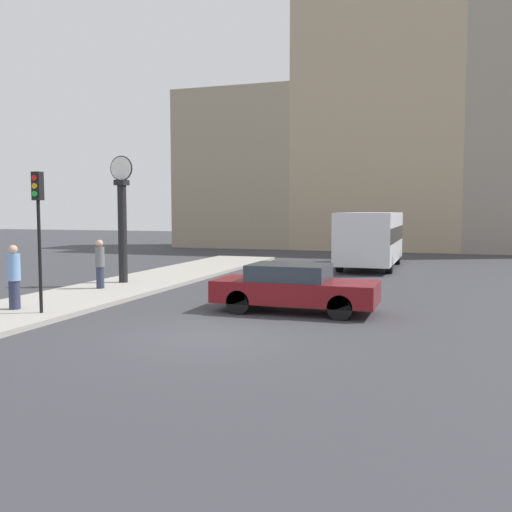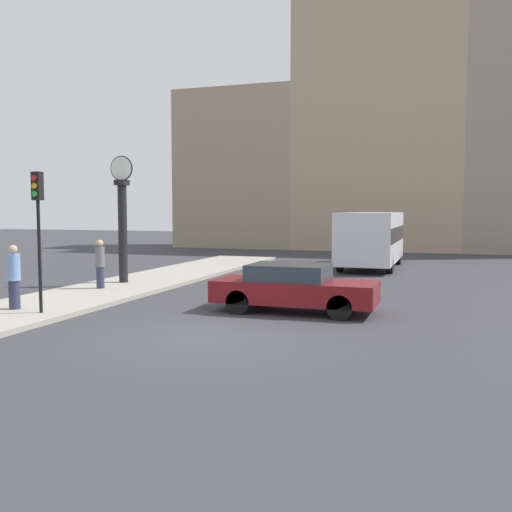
{
  "view_description": "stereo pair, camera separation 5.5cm",
  "coord_description": "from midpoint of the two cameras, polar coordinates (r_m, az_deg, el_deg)",
  "views": [
    {
      "loc": [
        5.18,
        -12.0,
        2.92
      ],
      "look_at": [
        -1.04,
        6.73,
        1.33
      ],
      "focal_mm": 40.0,
      "sensor_mm": 36.0,
      "label": 1
    },
    {
      "loc": [
        5.23,
        -11.98,
        2.92
      ],
      "look_at": [
        -1.04,
        6.73,
        1.33
      ],
      "focal_mm": 40.0,
      "sensor_mm": 36.0,
      "label": 2
    }
  ],
  "objects": [
    {
      "name": "traffic_light_near",
      "position": [
        16.39,
        -21.03,
        4.1
      ],
      "size": [
        0.26,
        0.24,
        3.81
      ],
      "color": "black",
      "rests_on": "sidewalk_corner"
    },
    {
      "name": "bus_distant",
      "position": [
        29.4,
        11.36,
        1.94
      ],
      "size": [
        2.61,
        7.52,
        2.81
      ],
      "color": "silver",
      "rests_on": "ground_plane"
    },
    {
      "name": "building_row",
      "position": [
        43.48,
        13.12,
        12.14
      ],
      "size": [
        30.46,
        5.0,
        19.66
      ],
      "color": "gray",
      "rests_on": "ground_plane"
    },
    {
      "name": "pedestrian_blue_stripe",
      "position": [
        17.4,
        -23.13,
        -1.94
      ],
      "size": [
        0.36,
        0.36,
        1.81
      ],
      "color": "#2D334C",
      "rests_on": "sidewalk_corner"
    },
    {
      "name": "pedestrian_grey_jacket",
      "position": [
        21.04,
        -15.41,
        -0.74
      ],
      "size": [
        0.33,
        0.33,
        1.73
      ],
      "color": "#2D334C",
      "rests_on": "sidewalk_corner"
    },
    {
      "name": "street_clock",
      "position": [
        22.5,
        -13.29,
        3.44
      ],
      "size": [
        0.95,
        0.44,
        4.85
      ],
      "color": "black",
      "rests_on": "sidewalk_corner"
    },
    {
      "name": "sedan_car",
      "position": [
        16.39,
        3.73,
        -3.15
      ],
      "size": [
        4.63,
        1.86,
        1.38
      ],
      "color": "maroon",
      "rests_on": "ground_plane"
    },
    {
      "name": "sidewalk_corner",
      "position": [
        24.2,
        -9.83,
        -2.23
      ],
      "size": [
        3.57,
        22.36,
        0.14
      ],
      "primitive_type": "cube",
      "color": "#A39E93",
      "rests_on": "ground_plane"
    },
    {
      "name": "ground_plane",
      "position": [
        13.39,
        -5.02,
        -8.01
      ],
      "size": [
        120.0,
        120.0,
        0.0
      ],
      "primitive_type": "plane",
      "color": "#38383D"
    }
  ]
}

